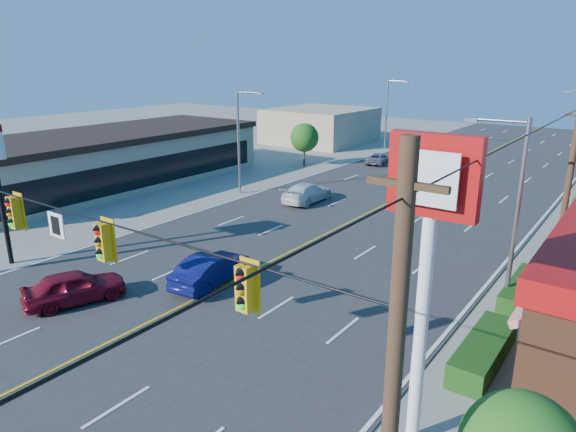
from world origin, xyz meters
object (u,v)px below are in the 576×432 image
Objects in this scene: kfc_pylon at (429,234)px; signal_span at (35,235)px; car_magenta at (75,288)px; car_silver at (379,159)px; car_blue at (211,270)px; car_white at (307,193)px.

signal_span is at bearing -160.22° from kfc_pylon.
car_magenta is at bearing -177.44° from kfc_pylon.
car_magenta is 35.80m from car_silver.
car_blue is (-11.70, 4.15, -5.31)m from kfc_pylon.
car_blue is 15.30m from car_white.
kfc_pylon is 25.34m from car_white.
car_white is 16.34m from car_silver.
car_magenta is at bearing 86.89° from car_silver.
car_blue is (-0.58, 8.15, -4.15)m from signal_span.
car_magenta is at bearing 47.91° from car_blue.
car_magenta is 1.06× the size of car_silver.
signal_span is 6.66m from car_magenta.
kfc_pylon reaches higher than car_magenta.
car_blue reaches higher than car_silver.
car_silver is (-6.61, 30.84, -0.18)m from car_blue.
signal_span reaches higher than kfc_pylon.
signal_span is at bearing 160.47° from car_magenta.
kfc_pylon is at bearing 153.66° from car_blue.
signal_span is 2.86× the size of kfc_pylon.
kfc_pylon is 1.76× the size of car_white.
car_magenta is 0.95× the size of car_blue.
kfc_pylon reaches higher than car_silver.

